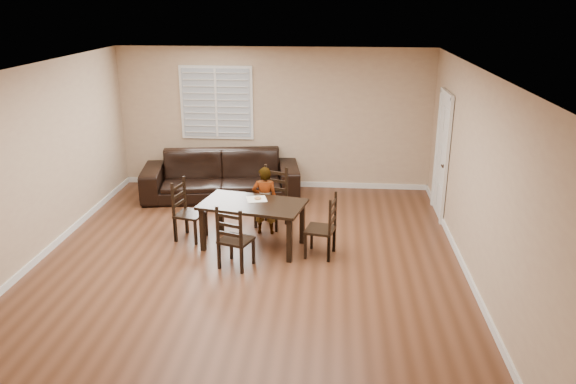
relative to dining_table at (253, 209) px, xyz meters
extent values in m
plane|color=brown|center=(0.01, -0.59, -0.61)|extent=(7.00, 7.00, 0.00)
cube|color=tan|center=(0.01, 2.91, 0.74)|extent=(6.00, 0.04, 2.70)
cube|color=tan|center=(0.01, -4.09, 0.74)|extent=(6.00, 0.04, 2.70)
cube|color=tan|center=(-2.99, -0.59, 0.74)|extent=(0.04, 7.00, 2.70)
cube|color=tan|center=(3.01, -0.59, 0.74)|extent=(0.04, 7.00, 2.70)
cube|color=white|center=(0.01, -0.59, 2.09)|extent=(6.00, 7.00, 0.04)
cube|color=white|center=(-1.09, 2.86, 1.04)|extent=(1.40, 0.08, 1.40)
cube|color=white|center=(2.98, 1.61, 0.42)|extent=(0.06, 0.94, 2.05)
cylinder|color=#332114|center=(2.95, 1.31, 0.34)|extent=(0.06, 0.06, 0.02)
cube|color=white|center=(0.01, 2.89, -0.56)|extent=(6.00, 0.03, 0.10)
cube|color=white|center=(-2.97, -0.59, -0.56)|extent=(0.03, 7.00, 0.10)
cube|color=white|center=(3.00, -0.59, -0.56)|extent=(0.03, 7.00, 0.10)
cube|color=black|center=(0.00, 0.00, 0.07)|extent=(1.63, 1.13, 0.04)
cube|color=black|center=(-0.72, -0.19, -0.28)|extent=(0.08, 0.08, 0.66)
cube|color=black|center=(0.58, -0.47, -0.28)|extent=(0.08, 0.08, 0.66)
cube|color=black|center=(-0.58, 0.47, -0.28)|extent=(0.08, 0.08, 0.66)
cube|color=black|center=(0.72, 0.19, -0.28)|extent=(0.08, 0.08, 0.66)
cube|color=black|center=(0.18, 0.82, -0.19)|extent=(0.56, 0.54, 0.04)
cube|color=black|center=(0.24, 0.99, -0.12)|extent=(0.42, 0.20, 0.98)
cube|color=black|center=(-0.07, 0.73, -0.41)|extent=(0.05, 0.05, 0.40)
cube|color=black|center=(0.29, 0.59, -0.41)|extent=(0.05, 0.05, 0.40)
cube|color=black|center=(0.06, 1.05, -0.41)|extent=(0.05, 0.05, 0.40)
cube|color=black|center=(0.42, 0.92, -0.41)|extent=(0.05, 0.05, 0.40)
cube|color=black|center=(-0.14, -0.67, -0.21)|extent=(0.52, 0.50, 0.04)
cube|color=black|center=(-0.20, -0.83, -0.15)|extent=(0.40, 0.18, 0.92)
cube|color=black|center=(0.08, -0.57, -0.42)|extent=(0.05, 0.05, 0.38)
cube|color=black|center=(-0.25, -0.45, -0.42)|extent=(0.05, 0.05, 0.38)
cube|color=black|center=(-0.03, -0.88, -0.42)|extent=(0.05, 0.05, 0.38)
cube|color=black|center=(-0.37, -0.76, -0.42)|extent=(0.05, 0.05, 0.38)
cube|color=black|center=(-1.00, 0.21, -0.20)|extent=(0.48, 0.50, 0.04)
cube|color=black|center=(-1.18, 0.26, -0.14)|extent=(0.13, 0.42, 0.94)
cube|color=black|center=(-0.88, 0.00, -0.42)|extent=(0.05, 0.05, 0.39)
cube|color=black|center=(-0.80, 0.35, -0.42)|extent=(0.05, 0.05, 0.39)
cube|color=black|center=(-1.21, 0.07, -0.42)|extent=(0.05, 0.05, 0.39)
cube|color=black|center=(-1.13, 0.43, -0.42)|extent=(0.05, 0.05, 0.39)
cube|color=black|center=(1.00, -0.21, -0.21)|extent=(0.47, 0.49, 0.04)
cube|color=black|center=(1.18, -0.25, -0.14)|extent=(0.12, 0.42, 0.93)
cube|color=black|center=(0.88, 0.00, -0.42)|extent=(0.04, 0.04, 0.38)
cube|color=black|center=(0.80, -0.36, -0.42)|extent=(0.04, 0.04, 0.38)
cube|color=black|center=(1.20, -0.07, -0.42)|extent=(0.04, 0.04, 0.38)
cube|color=black|center=(1.13, -0.43, -0.42)|extent=(0.04, 0.04, 0.38)
imported|color=gray|center=(0.11, 0.53, -0.06)|extent=(0.41, 0.27, 1.10)
cube|color=beige|center=(0.04, 0.16, 0.09)|extent=(0.36, 0.36, 0.00)
torus|color=#BB7A43|center=(0.05, 0.16, 0.11)|extent=(0.11, 0.11, 0.03)
torus|color=silver|center=(0.05, 0.16, 0.12)|extent=(0.09, 0.09, 0.02)
imported|color=black|center=(-0.91, 2.19, -0.19)|extent=(3.01, 1.56, 0.84)
camera|label=1|loc=(1.16, -7.65, 2.94)|focal=35.00mm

